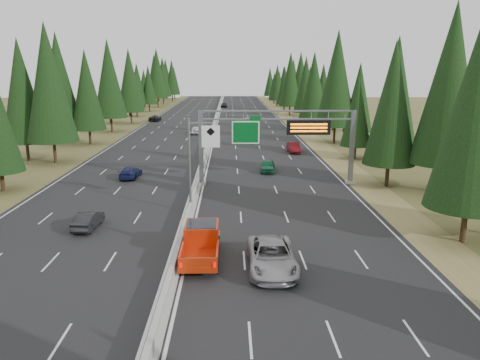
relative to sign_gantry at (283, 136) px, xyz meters
name	(u,v)px	position (x,y,z in m)	size (l,w,h in m)	color
road	(213,131)	(-8.92, 45.12, -5.23)	(32.00, 260.00, 0.08)	black
shoulder_right	(302,131)	(8.88, 45.12, -5.24)	(3.60, 260.00, 0.06)	olive
shoulder_left	(124,131)	(-26.72, 45.12, -5.24)	(3.60, 260.00, 0.06)	brown
median_barrier	(213,129)	(-8.92, 45.12, -4.85)	(0.70, 260.00, 0.85)	#9B9C96
sign_gantry	(283,136)	(0.00, 0.00, 0.00)	(16.75, 0.98, 7.80)	slate
hov_sign_pole	(196,159)	(-8.33, -9.92, -0.54)	(2.80, 0.50, 8.00)	slate
tree_row_right	(347,89)	(13.36, 27.81, 3.68)	(11.59, 239.24, 18.49)	black
tree_row_left	(100,85)	(-30.62, 44.22, 3.85)	(11.26, 239.56, 18.94)	black
silver_minivan	(272,256)	(-3.04, -21.86, -4.33)	(2.84, 6.17, 1.71)	#9B9A9E
red_pickup	(201,239)	(-7.42, -19.64, -4.04)	(2.28, 6.37, 2.08)	black
car_ahead_green	(268,166)	(-1.03, 6.35, -4.50)	(1.63, 4.06, 1.38)	#155F3D
car_ahead_dkred	(294,147)	(3.82, 19.65, -4.46)	(1.55, 4.45, 1.47)	#580C10
car_ahead_dkgrey	(246,126)	(-2.33, 47.26, -4.43)	(2.13, 5.23, 1.52)	black
car_ahead_white	(249,120)	(-1.08, 59.33, -4.49)	(2.31, 5.00, 1.39)	silver
car_ahead_far	(224,105)	(-7.42, 106.08, -4.41)	(1.83, 4.55, 1.55)	black
car_onc_near	(88,220)	(-16.42, -13.93, -4.53)	(1.38, 3.97, 1.31)	black
car_onc_blue	(130,172)	(-16.75, 3.30, -4.55)	(1.79, 4.41, 1.28)	#161F50
car_onc_white	(196,130)	(-12.06, 40.62, -4.45)	(1.75, 4.34, 1.48)	silver
car_onc_far	(155,118)	(-23.42, 64.22, -4.50)	(2.29, 4.96, 1.38)	black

